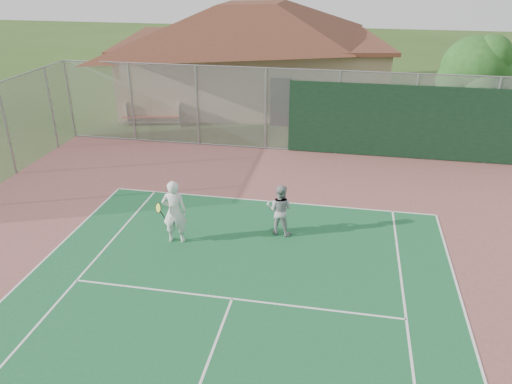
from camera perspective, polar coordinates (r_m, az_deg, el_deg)
back_fence at (r=21.03m, az=9.58°, el=8.58°), size 20.08×0.11×3.53m
side_fence_left at (r=20.85m, az=-26.58°, el=6.34°), size 0.08×9.00×3.50m
clubhouse at (r=29.01m, az=-0.35°, el=16.66°), size 16.34×12.33×6.41m
bleachers at (r=26.14m, az=-11.45°, el=9.18°), size 3.17×2.21×1.07m
tree at (r=24.12m, az=23.80°, el=12.46°), size 3.37×3.19×4.70m
player_white_front at (r=14.45m, az=-9.33°, el=-2.30°), size 0.92×0.76×1.92m
player_grey_back at (r=14.77m, az=2.75°, el=-2.11°), size 0.85×0.70×1.57m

